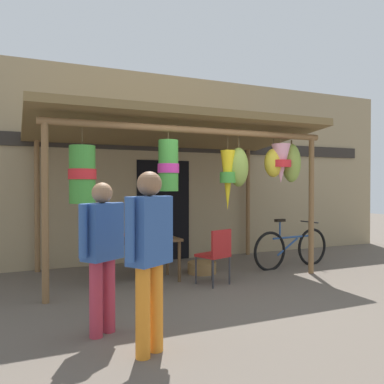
{
  "coord_description": "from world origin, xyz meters",
  "views": [
    {
      "loc": [
        -2.58,
        -5.38,
        1.5
      ],
      "look_at": [
        0.29,
        1.07,
        1.38
      ],
      "focal_mm": 37.37,
      "sensor_mm": 36.0,
      "label": 1
    }
  ],
  "objects_px": {
    "folding_chair": "(216,252)",
    "customer_foreground": "(149,247)",
    "parked_bicycle": "(292,248)",
    "display_table": "(141,244)",
    "flower_heap_on_table": "(144,234)",
    "wicker_basket_by_table": "(202,268)",
    "vendor_in_orange": "(102,246)"
  },
  "relations": [
    {
      "from": "flower_heap_on_table",
      "to": "customer_foreground",
      "type": "relative_size",
      "value": 0.39
    },
    {
      "from": "display_table",
      "to": "parked_bicycle",
      "type": "height_order",
      "value": "parked_bicycle"
    },
    {
      "from": "display_table",
      "to": "customer_foreground",
      "type": "bearing_deg",
      "value": -105.05
    },
    {
      "from": "folding_chair",
      "to": "customer_foreground",
      "type": "relative_size",
      "value": 0.52
    },
    {
      "from": "wicker_basket_by_table",
      "to": "vendor_in_orange",
      "type": "distance_m",
      "value": 3.1
    },
    {
      "from": "display_table",
      "to": "flower_heap_on_table",
      "type": "xyz_separation_m",
      "value": [
        0.04,
        -0.05,
        0.15
      ]
    },
    {
      "from": "parked_bicycle",
      "to": "vendor_in_orange",
      "type": "xyz_separation_m",
      "value": [
        -3.84,
        -1.93,
        0.55
      ]
    },
    {
      "from": "folding_chair",
      "to": "wicker_basket_by_table",
      "type": "distance_m",
      "value": 0.93
    },
    {
      "from": "parked_bicycle",
      "to": "vendor_in_orange",
      "type": "relative_size",
      "value": 1.14
    },
    {
      "from": "vendor_in_orange",
      "to": "customer_foreground",
      "type": "relative_size",
      "value": 0.94
    },
    {
      "from": "vendor_in_orange",
      "to": "customer_foreground",
      "type": "xyz_separation_m",
      "value": [
        0.29,
        -0.65,
        0.06
      ]
    },
    {
      "from": "folding_chair",
      "to": "parked_bicycle",
      "type": "height_order",
      "value": "parked_bicycle"
    },
    {
      "from": "wicker_basket_by_table",
      "to": "customer_foreground",
      "type": "height_order",
      "value": "customer_foreground"
    },
    {
      "from": "display_table",
      "to": "customer_foreground",
      "type": "height_order",
      "value": "customer_foreground"
    },
    {
      "from": "flower_heap_on_table",
      "to": "folding_chair",
      "type": "xyz_separation_m",
      "value": [
        0.93,
        -0.65,
        -0.24
      ]
    },
    {
      "from": "flower_heap_on_table",
      "to": "vendor_in_orange",
      "type": "relative_size",
      "value": 0.41
    },
    {
      "from": "parked_bicycle",
      "to": "display_table",
      "type": "bearing_deg",
      "value": 178.66
    },
    {
      "from": "flower_heap_on_table",
      "to": "vendor_in_orange",
      "type": "distance_m",
      "value": 2.21
    },
    {
      "from": "display_table",
      "to": "folding_chair",
      "type": "xyz_separation_m",
      "value": [
        0.97,
        -0.69,
        -0.09
      ]
    },
    {
      "from": "vendor_in_orange",
      "to": "display_table",
      "type": "bearing_deg",
      "value": 63.49
    },
    {
      "from": "display_table",
      "to": "folding_chair",
      "type": "bearing_deg",
      "value": -35.67
    },
    {
      "from": "flower_heap_on_table",
      "to": "parked_bicycle",
      "type": "relative_size",
      "value": 0.36
    },
    {
      "from": "flower_heap_on_table",
      "to": "wicker_basket_by_table",
      "type": "distance_m",
      "value": 1.27
    },
    {
      "from": "customer_foreground",
      "to": "folding_chair",
      "type": "bearing_deg",
      "value": 49.26
    },
    {
      "from": "wicker_basket_by_table",
      "to": "parked_bicycle",
      "type": "xyz_separation_m",
      "value": [
        1.73,
        -0.2,
        0.25
      ]
    },
    {
      "from": "parked_bicycle",
      "to": "customer_foreground",
      "type": "xyz_separation_m",
      "value": [
        -3.56,
        -2.57,
        0.61
      ]
    },
    {
      "from": "wicker_basket_by_table",
      "to": "customer_foreground",
      "type": "bearing_deg",
      "value": -123.41
    },
    {
      "from": "display_table",
      "to": "parked_bicycle",
      "type": "bearing_deg",
      "value": -1.34
    },
    {
      "from": "flower_heap_on_table",
      "to": "vendor_in_orange",
      "type": "bearing_deg",
      "value": -118.04
    },
    {
      "from": "vendor_in_orange",
      "to": "parked_bicycle",
      "type": "bearing_deg",
      "value": 26.65
    },
    {
      "from": "parked_bicycle",
      "to": "customer_foreground",
      "type": "distance_m",
      "value": 4.43
    },
    {
      "from": "flower_heap_on_table",
      "to": "wicker_basket_by_table",
      "type": "bearing_deg",
      "value": 9.52
    }
  ]
}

